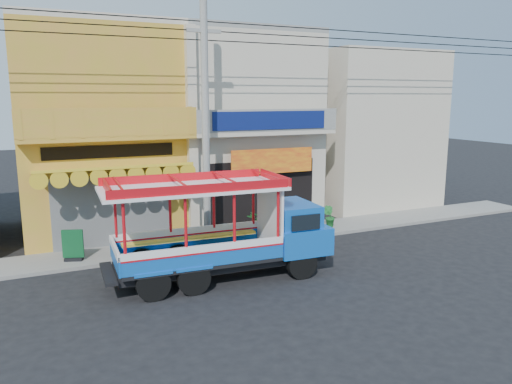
# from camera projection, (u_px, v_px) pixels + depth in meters

# --- Properties ---
(ground) EXTENTS (90.00, 90.00, 0.00)m
(ground) POSITION_uv_depth(u_px,v_px,m) (274.00, 275.00, 15.46)
(ground) COLOR black
(ground) RESTS_ON ground
(sidewalk) EXTENTS (30.00, 2.00, 0.12)m
(sidewalk) POSITION_uv_depth(u_px,v_px,m) (227.00, 240.00, 19.01)
(sidewalk) COLOR slate
(sidewalk) RESTS_ON ground
(shophouse_left) EXTENTS (6.00, 7.50, 8.24)m
(shophouse_left) POSITION_uv_depth(u_px,v_px,m) (98.00, 130.00, 20.15)
(shophouse_left) COLOR gold
(shophouse_left) RESTS_ON ground
(shophouse_right) EXTENTS (6.00, 6.75, 8.24)m
(shophouse_right) POSITION_uv_depth(u_px,v_px,m) (235.00, 127.00, 22.61)
(shophouse_right) COLOR beige
(shophouse_right) RESTS_ON ground
(party_pilaster) EXTENTS (0.35, 0.30, 8.00)m
(party_pilaster) POSITION_uv_depth(u_px,v_px,m) (192.00, 136.00, 18.62)
(party_pilaster) COLOR beige
(party_pilaster) RESTS_ON ground
(filler_building_right) EXTENTS (6.00, 6.00, 7.60)m
(filler_building_right) POSITION_uv_depth(u_px,v_px,m) (361.00, 129.00, 25.58)
(filler_building_right) COLOR beige
(filler_building_right) RESTS_ON ground
(utility_pole) EXTENTS (28.00, 0.26, 9.00)m
(utility_pole) POSITION_uv_depth(u_px,v_px,m) (209.00, 109.00, 17.11)
(utility_pole) COLOR gray
(utility_pole) RESTS_ON ground
(songthaew_truck) EXTENTS (6.84, 2.54, 3.15)m
(songthaew_truck) POSITION_uv_depth(u_px,v_px,m) (236.00, 229.00, 15.06)
(songthaew_truck) COLOR black
(songthaew_truck) RESTS_ON ground
(green_sign) EXTENTS (0.67, 0.48, 1.04)m
(green_sign) POSITION_uv_depth(u_px,v_px,m) (73.00, 248.00, 16.42)
(green_sign) COLOR black
(green_sign) RESTS_ON sidewalk
(potted_plant_a) EXTENTS (1.32, 1.35, 1.13)m
(potted_plant_a) POSITION_uv_depth(u_px,v_px,m) (259.00, 220.00, 19.58)
(potted_plant_a) COLOR #1C6227
(potted_plant_a) RESTS_ON sidewalk
(potted_plant_b) EXTENTS (0.59, 0.62, 0.88)m
(potted_plant_b) POSITION_uv_depth(u_px,v_px,m) (329.00, 216.00, 20.69)
(potted_plant_b) COLOR #1C6227
(potted_plant_b) RESTS_ON sidewalk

